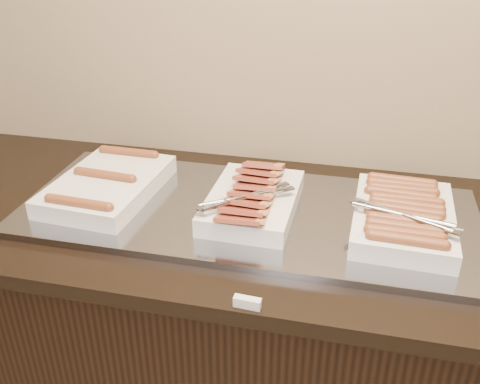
{
  "coord_description": "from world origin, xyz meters",
  "views": [
    {
      "loc": [
        0.23,
        0.93,
        1.63
      ],
      "look_at": [
        -0.05,
        2.13,
        0.97
      ],
      "focal_mm": 40.0,
      "sensor_mm": 36.0,
      "label": 1
    }
  ],
  "objects_px": {
    "counter": "(255,342)",
    "dish_right": "(403,216)",
    "dish_left": "(108,185)",
    "dish_center": "(252,199)",
    "warming_tray": "(247,213)"
  },
  "relations": [
    {
      "from": "counter",
      "to": "dish_right",
      "type": "height_order",
      "value": "dish_right"
    },
    {
      "from": "dish_left",
      "to": "dish_right",
      "type": "height_order",
      "value": "dish_right"
    },
    {
      "from": "counter",
      "to": "dish_left",
      "type": "distance_m",
      "value": 0.65
    },
    {
      "from": "dish_left",
      "to": "dish_center",
      "type": "height_order",
      "value": "dish_center"
    },
    {
      "from": "warming_tray",
      "to": "counter",
      "type": "bearing_deg",
      "value": 0.0
    },
    {
      "from": "warming_tray",
      "to": "dish_center",
      "type": "relative_size",
      "value": 3.38
    },
    {
      "from": "warming_tray",
      "to": "dish_left",
      "type": "relative_size",
      "value": 3.04
    },
    {
      "from": "counter",
      "to": "dish_center",
      "type": "bearing_deg",
      "value": -160.05
    },
    {
      "from": "warming_tray",
      "to": "dish_right",
      "type": "distance_m",
      "value": 0.4
    },
    {
      "from": "counter",
      "to": "dish_right",
      "type": "bearing_deg",
      "value": -0.57
    },
    {
      "from": "warming_tray",
      "to": "dish_center",
      "type": "xyz_separation_m",
      "value": [
        0.01,
        -0.0,
        0.04
      ]
    },
    {
      "from": "warming_tray",
      "to": "dish_left",
      "type": "bearing_deg",
      "value": 180.0
    },
    {
      "from": "warming_tray",
      "to": "dish_right",
      "type": "relative_size",
      "value": 3.25
    },
    {
      "from": "dish_left",
      "to": "dish_center",
      "type": "bearing_deg",
      "value": 3.36
    },
    {
      "from": "counter",
      "to": "warming_tray",
      "type": "xyz_separation_m",
      "value": [
        -0.03,
        0.0,
        0.46
      ]
    }
  ]
}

